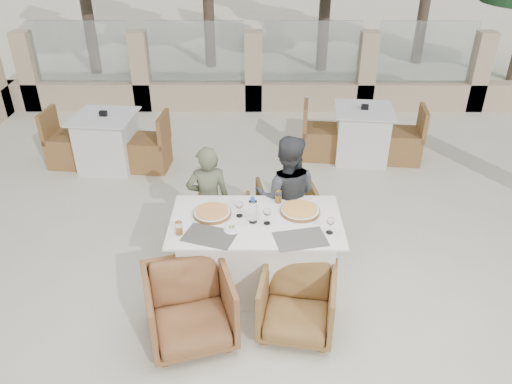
{
  "coord_description": "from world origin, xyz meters",
  "views": [
    {
      "loc": [
        0.07,
        -3.9,
        3.35
      ],
      "look_at": [
        0.06,
        0.26,
        0.9
      ],
      "focal_mm": 35.0,
      "sensor_mm": 36.0,
      "label": 1
    }
  ],
  "objects_px": {
    "pizza_right": "(300,210)",
    "pizza_left": "(212,213)",
    "armchair_near_right": "(297,302)",
    "bg_table_b": "(362,134)",
    "wine_glass_corner": "(330,224)",
    "armchair_far_right": "(287,208)",
    "diner_right": "(286,197)",
    "armchair_far_left": "(222,221)",
    "olive_dish": "(232,228)",
    "dining_table": "(256,253)",
    "wine_glass_centre": "(239,208)",
    "armchair_near_left": "(190,307)",
    "diner_left": "(209,201)",
    "beer_glass_right": "(278,197)",
    "wine_glass_near": "(267,215)",
    "bg_table_a": "(108,141)",
    "beer_glass_left": "(179,228)",
    "water_bottle": "(253,210)"
  },
  "relations": [
    {
      "from": "beer_glass_right",
      "to": "olive_dish",
      "type": "height_order",
      "value": "beer_glass_right"
    },
    {
      "from": "water_bottle",
      "to": "bg_table_a",
      "type": "relative_size",
      "value": 0.16
    },
    {
      "from": "armchair_far_right",
      "to": "bg_table_b",
      "type": "bearing_deg",
      "value": -131.8
    },
    {
      "from": "olive_dish",
      "to": "bg_table_a",
      "type": "relative_size",
      "value": 0.07
    },
    {
      "from": "pizza_left",
      "to": "armchair_near_right",
      "type": "height_order",
      "value": "pizza_left"
    },
    {
      "from": "wine_glass_near",
      "to": "wine_glass_corner",
      "type": "height_order",
      "value": "same"
    },
    {
      "from": "dining_table",
      "to": "diner_right",
      "type": "relative_size",
      "value": 1.17
    },
    {
      "from": "pizza_right",
      "to": "bg_table_b",
      "type": "height_order",
      "value": "pizza_right"
    },
    {
      "from": "armchair_far_right",
      "to": "armchair_near_right",
      "type": "height_order",
      "value": "armchair_near_right"
    },
    {
      "from": "pizza_left",
      "to": "beer_glass_right",
      "type": "height_order",
      "value": "beer_glass_right"
    },
    {
      "from": "olive_dish",
      "to": "wine_glass_corner",
      "type": "bearing_deg",
      "value": -2.46
    },
    {
      "from": "bg_table_a",
      "to": "pizza_right",
      "type": "bearing_deg",
      "value": -38.43
    },
    {
      "from": "diner_left",
      "to": "bg_table_b",
      "type": "height_order",
      "value": "diner_left"
    },
    {
      "from": "water_bottle",
      "to": "armchair_far_right",
      "type": "xyz_separation_m",
      "value": [
        0.38,
        0.98,
        -0.61
      ]
    },
    {
      "from": "bg_table_b",
      "to": "beer_glass_left",
      "type": "bearing_deg",
      "value": -119.73
    },
    {
      "from": "wine_glass_near",
      "to": "bg_table_a",
      "type": "relative_size",
      "value": 0.11
    },
    {
      "from": "pizza_right",
      "to": "armchair_far_right",
      "type": "distance_m",
      "value": 0.96
    },
    {
      "from": "pizza_right",
      "to": "pizza_left",
      "type": "bearing_deg",
      "value": -177.12
    },
    {
      "from": "armchair_near_left",
      "to": "armchair_far_right",
      "type": "bearing_deg",
      "value": 44.85
    },
    {
      "from": "beer_glass_left",
      "to": "armchair_far_right",
      "type": "bearing_deg",
      "value": 48.75
    },
    {
      "from": "pizza_right",
      "to": "armchair_far_right",
      "type": "bearing_deg",
      "value": 94.82
    },
    {
      "from": "wine_glass_centre",
      "to": "armchair_near_right",
      "type": "distance_m",
      "value": 1.01
    },
    {
      "from": "dining_table",
      "to": "water_bottle",
      "type": "relative_size",
      "value": 6.05
    },
    {
      "from": "pizza_right",
      "to": "beer_glass_right",
      "type": "bearing_deg",
      "value": 137.52
    },
    {
      "from": "diner_right",
      "to": "pizza_left",
      "type": "bearing_deg",
      "value": 37.8
    },
    {
      "from": "pizza_left",
      "to": "bg_table_b",
      "type": "bearing_deg",
      "value": 54.54
    },
    {
      "from": "wine_glass_corner",
      "to": "armchair_near_left",
      "type": "xyz_separation_m",
      "value": [
        -1.22,
        -0.49,
        -0.53
      ]
    },
    {
      "from": "beer_glass_left",
      "to": "bg_table_a",
      "type": "xyz_separation_m",
      "value": [
        -1.42,
        2.8,
        -0.45
      ]
    },
    {
      "from": "diner_left",
      "to": "diner_right",
      "type": "bearing_deg",
      "value": 168.14
    },
    {
      "from": "dining_table",
      "to": "pizza_right",
      "type": "height_order",
      "value": "pizza_right"
    },
    {
      "from": "pizza_left",
      "to": "armchair_far_right",
      "type": "distance_m",
      "value": 1.26
    },
    {
      "from": "pizza_left",
      "to": "olive_dish",
      "type": "height_order",
      "value": "pizza_left"
    },
    {
      "from": "diner_left",
      "to": "water_bottle",
      "type": "bearing_deg",
      "value": 118.0
    },
    {
      "from": "wine_glass_centre",
      "to": "armchair_far_right",
      "type": "distance_m",
      "value": 1.17
    },
    {
      "from": "pizza_left",
      "to": "wine_glass_near",
      "type": "bearing_deg",
      "value": -15.8
    },
    {
      "from": "diner_left",
      "to": "beer_glass_right",
      "type": "bearing_deg",
      "value": 149.87
    },
    {
      "from": "olive_dish",
      "to": "dining_table",
      "type": "bearing_deg",
      "value": 36.41
    },
    {
      "from": "armchair_near_left",
      "to": "pizza_left",
      "type": "bearing_deg",
      "value": 63.05
    },
    {
      "from": "beer_glass_right",
      "to": "diner_left",
      "type": "distance_m",
      "value": 0.8
    },
    {
      "from": "olive_dish",
      "to": "bg_table_a",
      "type": "bearing_deg",
      "value": 124.64
    },
    {
      "from": "dining_table",
      "to": "wine_glass_corner",
      "type": "height_order",
      "value": "wine_glass_corner"
    },
    {
      "from": "beer_glass_right",
      "to": "armchair_near_left",
      "type": "xyz_separation_m",
      "value": [
        -0.78,
        -1.01,
        -0.5
      ]
    },
    {
      "from": "wine_glass_centre",
      "to": "olive_dish",
      "type": "distance_m",
      "value": 0.25
    },
    {
      "from": "armchair_near_right",
      "to": "bg_table_b",
      "type": "relative_size",
      "value": 0.4
    },
    {
      "from": "wine_glass_near",
      "to": "diner_right",
      "type": "height_order",
      "value": "diner_right"
    },
    {
      "from": "pizza_left",
      "to": "armchair_far_left",
      "type": "height_order",
      "value": "pizza_left"
    },
    {
      "from": "armchair_far_left",
      "to": "wine_glass_centre",
      "type": "bearing_deg",
      "value": 113.46
    },
    {
      "from": "wine_glass_near",
      "to": "bg_table_a",
      "type": "bearing_deg",
      "value": 130.04
    },
    {
      "from": "wine_glass_corner",
      "to": "pizza_right",
      "type": "bearing_deg",
      "value": 125.49
    },
    {
      "from": "wine_glass_corner",
      "to": "armchair_far_right",
      "type": "bearing_deg",
      "value": 104.92
    }
  ]
}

